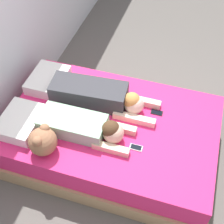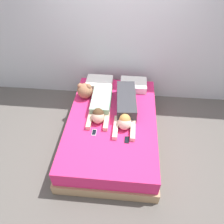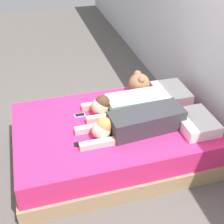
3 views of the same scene
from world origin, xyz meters
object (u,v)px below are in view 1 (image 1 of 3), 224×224
bed (112,136)px  person_right (100,96)px  cell_phone_left (136,148)px  cell_phone_right (157,112)px  pillow_head_left (21,121)px  person_left (86,127)px  plush_toy (43,141)px  pillow_head_right (48,80)px

bed → person_right: bearing=43.6°
cell_phone_left → cell_phone_right: same height
person_right → cell_phone_right: 0.62m
pillow_head_left → person_left: 0.67m
person_right → cell_phone_right: person_right is taller
cell_phone_right → plush_toy: size_ratio=0.43×
cell_phone_left → plush_toy: (-0.28, 0.82, 0.14)m
bed → plush_toy: plush_toy is taller
bed → person_left: size_ratio=2.35×
pillow_head_right → plush_toy: (-0.84, -0.35, 0.08)m
person_left → plush_toy: size_ratio=3.33×
bed → pillow_head_right: pillow_head_right is taller
pillow_head_left → person_right: size_ratio=0.41×
pillow_head_left → plush_toy: plush_toy is taller
pillow_head_right → cell_phone_left: (-0.56, -1.17, -0.06)m
pillow_head_left → pillow_head_right: size_ratio=1.00×
bed → person_right: person_right is taller
pillow_head_right → bed: bearing=-110.4°
pillow_head_left → cell_phone_left: bearing=-86.3°
person_left → plush_toy: (-0.31, 0.31, 0.05)m
bed → person_right: 0.45m
pillow_head_right → person_right: (-0.11, -0.66, 0.05)m
cell_phone_right → plush_toy: bearing=130.4°
pillow_head_left → person_left: size_ratio=0.51×
person_right → cell_phone_left: 0.69m
bed → cell_phone_right: cell_phone_right is taller
pillow_head_right → plush_toy: bearing=-157.3°
bed → person_left: (-0.21, 0.20, 0.33)m
cell_phone_right → cell_phone_left: bearing=169.1°
person_left → plush_toy: plush_toy is taller
person_left → pillow_head_right: bearing=51.3°
pillow_head_right → cell_phone_right: (-0.06, -1.27, -0.06)m
person_left → cell_phone_left: (-0.03, -0.51, -0.09)m
person_right → cell_phone_left: person_right is taller
person_right → cell_phone_right: bearing=-85.4°
bed → person_left: bearing=136.8°
pillow_head_left → pillow_head_right: 0.63m
bed → pillow_head_right: (0.32, 0.85, 0.30)m
pillow_head_right → cell_phone_left: size_ratio=3.93×
person_right → pillow_head_right: bearing=80.4°
person_left → cell_phone_right: bearing=-52.6°
bed → pillow_head_left: 0.96m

